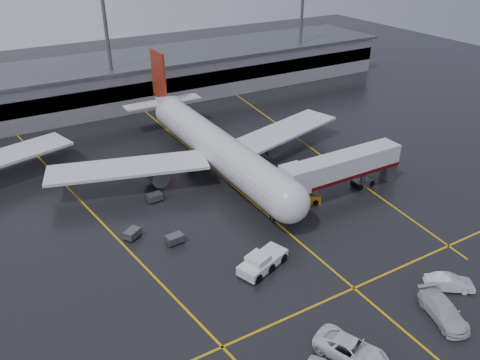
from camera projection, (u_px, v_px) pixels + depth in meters
ground at (245, 196)px, 66.31m from camera, size 220.00×220.00×0.00m
apron_line_centre at (245, 196)px, 66.31m from camera, size 0.25×90.00×0.02m
apron_line_stop at (354, 288)px, 49.57m from camera, size 60.00×0.25×0.02m
apron_line_left at (81, 201)px, 65.03m from camera, size 9.99×69.35×0.02m
apron_line_right at (306, 144)px, 81.91m from camera, size 7.57×69.64×0.02m
terminal at (129, 80)px, 100.74m from camera, size 122.00×19.00×8.60m
light_mast_mid at (107, 38)px, 89.20m from camera, size 3.00×1.20×25.45m
light_mast_right at (302, 17)px, 109.18m from camera, size 3.00×1.20×25.45m
main_airliner at (212, 144)px, 71.70m from camera, size 48.80×45.60×14.10m
jet_bridge at (343, 168)px, 65.16m from camera, size 19.90×3.40×6.05m
pushback_tractor at (262, 262)px, 51.98m from camera, size 6.61×4.40×2.19m
belt_loader at (305, 198)px, 64.57m from camera, size 4.38×3.23×2.56m
service_van_a at (351, 350)px, 41.24m from camera, size 5.27×7.19×1.82m
service_van_b at (444, 311)px, 45.43m from camera, size 4.26×6.63×1.79m
service_van_c at (449, 283)px, 49.12m from camera, size 4.94×4.21×1.60m
baggage_cart_a at (175, 239)px, 56.28m from camera, size 2.09×1.45×1.12m
baggage_cart_b at (132, 233)px, 57.23m from camera, size 2.39×2.17×1.12m
baggage_cart_c at (155, 197)px, 64.83m from camera, size 2.06×1.40×1.12m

